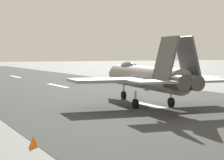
{
  "coord_description": "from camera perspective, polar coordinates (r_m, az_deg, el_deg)",
  "views": [
    {
      "loc": [
        -29.96,
        18.41,
        4.38
      ],
      "look_at": [
        1.12,
        3.17,
        2.2
      ],
      "focal_mm": 66.86,
      "sensor_mm": 36.0,
      "label": 1
    }
  ],
  "objects": [
    {
      "name": "fighter_jet",
      "position": [
        35.68,
        4.44,
        0.48
      ],
      "size": [
        17.76,
        13.59,
        5.64
      ],
      "color": "gray",
      "rests_on": "ground"
    },
    {
      "name": "ground_plane",
      "position": [
        35.43,
        5.43,
        -3.51
      ],
      "size": [
        400.0,
        400.0,
        0.0
      ],
      "primitive_type": "plane",
      "color": "gray"
    },
    {
      "name": "crew_person",
      "position": [
        51.52,
        4.7,
        -0.41
      ],
      "size": [
        0.52,
        0.53,
        1.57
      ],
      "color": "#1E2338",
      "rests_on": "ground"
    },
    {
      "name": "marker_cone_near",
      "position": [
        20.07,
        -10.71,
        -8.26
      ],
      "size": [
        0.44,
        0.44,
        0.55
      ],
      "primitive_type": "cone",
      "color": "orange",
      "rests_on": "ground"
    },
    {
      "name": "runway_strip",
      "position": [
        35.42,
        5.44,
        -3.5
      ],
      "size": [
        240.0,
        26.0,
        0.02
      ],
      "color": "#363837",
      "rests_on": "ground"
    }
  ]
}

